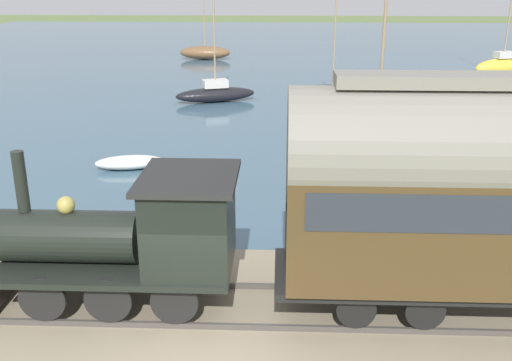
{
  "coord_description": "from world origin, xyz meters",
  "views": [
    {
      "loc": [
        -9.41,
        -1.47,
        6.95
      ],
      "look_at": [
        5.87,
        -0.84,
        1.66
      ],
      "focal_mm": 42.0,
      "sensor_mm": 36.0,
      "label": 1
    }
  ],
  "objects_px": {
    "sailboat_yellow": "(503,66)",
    "sailboat_brown": "(205,52)",
    "sailboat_white": "(374,174)",
    "rowboat_far_out": "(130,162)",
    "rowboat_off_pier": "(488,193)",
    "sailboat_navy": "(332,93)",
    "sailboat_black": "(215,93)",
    "steam_locomotive": "(138,233)"
  },
  "relations": [
    {
      "from": "rowboat_off_pier",
      "to": "sailboat_yellow",
      "type": "bearing_deg",
      "value": 33.89
    },
    {
      "from": "sailboat_white",
      "to": "sailboat_black",
      "type": "distance_m",
      "value": 16.23
    },
    {
      "from": "steam_locomotive",
      "to": "sailboat_navy",
      "type": "height_order",
      "value": "sailboat_navy"
    },
    {
      "from": "sailboat_yellow",
      "to": "rowboat_far_out",
      "type": "distance_m",
      "value": 30.65
    },
    {
      "from": "rowboat_off_pier",
      "to": "sailboat_navy",
      "type": "bearing_deg",
      "value": 67.8
    },
    {
      "from": "steam_locomotive",
      "to": "sailboat_black",
      "type": "bearing_deg",
      "value": 2.29
    },
    {
      "from": "sailboat_yellow",
      "to": "steam_locomotive",
      "type": "bearing_deg",
      "value": 130.78
    },
    {
      "from": "rowboat_off_pier",
      "to": "sailboat_black",
      "type": "bearing_deg",
      "value": 88.27
    },
    {
      "from": "sailboat_brown",
      "to": "sailboat_yellow",
      "type": "bearing_deg",
      "value": -109.79
    },
    {
      "from": "sailboat_white",
      "to": "rowboat_off_pier",
      "type": "xyz_separation_m",
      "value": [
        -0.57,
        -3.62,
        -0.43
      ]
    },
    {
      "from": "sailboat_navy",
      "to": "sailboat_white",
      "type": "bearing_deg",
      "value": -169.47
    },
    {
      "from": "rowboat_off_pier",
      "to": "rowboat_far_out",
      "type": "distance_m",
      "value": 12.72
    },
    {
      "from": "sailboat_white",
      "to": "rowboat_far_out",
      "type": "distance_m",
      "value": 9.08
    },
    {
      "from": "steam_locomotive",
      "to": "sailboat_white",
      "type": "bearing_deg",
      "value": -35.63
    },
    {
      "from": "sailboat_white",
      "to": "rowboat_off_pier",
      "type": "height_order",
      "value": "sailboat_white"
    },
    {
      "from": "sailboat_yellow",
      "to": "rowboat_off_pier",
      "type": "bearing_deg",
      "value": 140.63
    },
    {
      "from": "sailboat_navy",
      "to": "sailboat_yellow",
      "type": "xyz_separation_m",
      "value": [
        9.37,
        -12.73,
        0.24
      ]
    },
    {
      "from": "steam_locomotive",
      "to": "sailboat_brown",
      "type": "xyz_separation_m",
      "value": [
        41.06,
        3.72,
        -1.47
      ]
    },
    {
      "from": "sailboat_navy",
      "to": "sailboat_black",
      "type": "bearing_deg",
      "value": 100.08
    },
    {
      "from": "sailboat_navy",
      "to": "sailboat_yellow",
      "type": "height_order",
      "value": "sailboat_yellow"
    },
    {
      "from": "sailboat_yellow",
      "to": "sailboat_brown",
      "type": "bearing_deg",
      "value": 49.27
    },
    {
      "from": "sailboat_brown",
      "to": "rowboat_far_out",
      "type": "xyz_separation_m",
      "value": [
        -30.61,
        -0.88,
        -0.34
      ]
    },
    {
      "from": "steam_locomotive",
      "to": "sailboat_yellow",
      "type": "height_order",
      "value": "sailboat_yellow"
    },
    {
      "from": "sailboat_navy",
      "to": "steam_locomotive",
      "type": "bearing_deg",
      "value": 175.65
    },
    {
      "from": "sailboat_yellow",
      "to": "rowboat_off_pier",
      "type": "height_order",
      "value": "sailboat_yellow"
    },
    {
      "from": "sailboat_brown",
      "to": "rowboat_far_out",
      "type": "relative_size",
      "value": 2.68
    },
    {
      "from": "sailboat_navy",
      "to": "rowboat_off_pier",
      "type": "xyz_separation_m",
      "value": [
        -15.31,
        -3.85,
        -0.35
      ]
    },
    {
      "from": "steam_locomotive",
      "to": "sailboat_brown",
      "type": "height_order",
      "value": "sailboat_brown"
    },
    {
      "from": "rowboat_off_pier",
      "to": "rowboat_far_out",
      "type": "bearing_deg",
      "value": 131.57
    },
    {
      "from": "steam_locomotive",
      "to": "sailboat_white",
      "type": "height_order",
      "value": "sailboat_white"
    },
    {
      "from": "sailboat_yellow",
      "to": "rowboat_off_pier",
      "type": "distance_m",
      "value": 26.24
    },
    {
      "from": "rowboat_far_out",
      "to": "sailboat_navy",
      "type": "bearing_deg",
      "value": -46.5
    },
    {
      "from": "rowboat_off_pier",
      "to": "rowboat_far_out",
      "type": "height_order",
      "value": "rowboat_far_out"
    },
    {
      "from": "sailboat_yellow",
      "to": "rowboat_far_out",
      "type": "relative_size",
      "value": 3.42
    },
    {
      "from": "sailboat_brown",
      "to": "sailboat_navy",
      "type": "xyz_separation_m",
      "value": [
        -17.97,
        -9.47,
        -0.06
      ]
    },
    {
      "from": "sailboat_black",
      "to": "rowboat_far_out",
      "type": "bearing_deg",
      "value": 151.44
    },
    {
      "from": "steam_locomotive",
      "to": "sailboat_yellow",
      "type": "distance_m",
      "value": 37.37
    },
    {
      "from": "sailboat_white",
      "to": "sailboat_black",
      "type": "xyz_separation_m",
      "value": [
        14.69,
        6.9,
        -0.1
      ]
    },
    {
      "from": "sailboat_navy",
      "to": "rowboat_off_pier",
      "type": "height_order",
      "value": "sailboat_navy"
    },
    {
      "from": "sailboat_white",
      "to": "sailboat_brown",
      "type": "height_order",
      "value": "sailboat_brown"
    },
    {
      "from": "steam_locomotive",
      "to": "sailboat_brown",
      "type": "bearing_deg",
      "value": 5.18
    },
    {
      "from": "sailboat_white",
      "to": "sailboat_black",
      "type": "relative_size",
      "value": 0.81
    }
  ]
}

